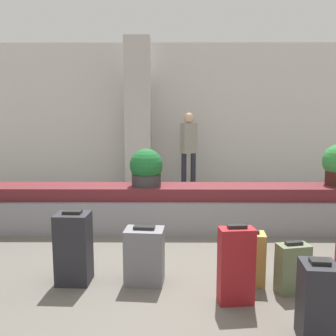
{
  "coord_description": "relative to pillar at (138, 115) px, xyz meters",
  "views": [
    {
      "loc": [
        0.03,
        -3.62,
        1.65
      ],
      "look_at": [
        0.0,
        1.57,
        0.88
      ],
      "focal_mm": 40.0,
      "sensor_mm": 36.0,
      "label": 1
    }
  ],
  "objects": [
    {
      "name": "suitcase_8",
      "position": [
        0.43,
        -4.55,
        -1.33
      ],
      "size": [
        0.39,
        0.3,
        0.57
      ],
      "rotation": [
        0.0,
        0.0,
        -0.08
      ],
      "color": "slate",
      "rests_on": "ground_plane"
    },
    {
      "name": "suitcase_5",
      "position": [
        1.75,
        -5.48,
        -1.3
      ],
      "size": [
        0.27,
        0.3,
        0.62
      ],
      "rotation": [
        0.0,
        0.0,
        -0.1
      ],
      "color": "#232328",
      "rests_on": "ground_plane"
    },
    {
      "name": "back_wall",
      "position": [
        0.65,
        0.64,
        0.0
      ],
      "size": [
        18.0,
        0.06,
        3.2
      ],
      "color": "silver",
      "rests_on": "ground_plane"
    },
    {
      "name": "traveler_0",
      "position": [
        1.07,
        -0.09,
        -0.6
      ],
      "size": [
        0.37,
        0.31,
        1.67
      ],
      "rotation": [
        0.0,
        0.0,
        -2.64
      ],
      "color": "#282833",
      "rests_on": "ground_plane"
    },
    {
      "name": "suitcase_6",
      "position": [
        -0.26,
        -4.55,
        -1.25
      ],
      "size": [
        0.33,
        0.29,
        0.72
      ],
      "rotation": [
        0.0,
        0.0,
        -0.04
      ],
      "color": "#232328",
      "rests_on": "ground_plane"
    },
    {
      "name": "ground_plane",
      "position": [
        0.65,
        -4.4,
        -1.6
      ],
      "size": [
        18.0,
        18.0,
        0.0
      ],
      "primitive_type": "plane",
      "color": "#59544C"
    },
    {
      "name": "suitcase_7",
      "position": [
        1.26,
        -4.94,
        -1.26
      ],
      "size": [
        0.32,
        0.19,
        0.71
      ],
      "rotation": [
        0.0,
        0.0,
        0.1
      ],
      "color": "maroon",
      "rests_on": "ground_plane"
    },
    {
      "name": "suitcase_1",
      "position": [
        1.81,
        -4.74,
        -1.37
      ],
      "size": [
        0.31,
        0.22,
        0.49
      ],
      "rotation": [
        0.0,
        0.0,
        0.2
      ],
      "color": "#5B6647",
      "rests_on": "ground_plane"
    },
    {
      "name": "carousel",
      "position": [
        0.65,
        -2.83,
        -1.3
      ],
      "size": [
        8.16,
        0.72,
        0.63
      ],
      "color": "gray",
      "rests_on": "ground_plane"
    },
    {
      "name": "potted_plant_0",
      "position": [
        0.35,
        -2.85,
        -0.72
      ],
      "size": [
        0.46,
        0.46,
        0.53
      ],
      "color": "#2D2D2D",
      "rests_on": "carousel"
    },
    {
      "name": "suitcase_4",
      "position": [
        1.46,
        -4.56,
        -1.34
      ],
      "size": [
        0.29,
        0.24,
        0.54
      ],
      "rotation": [
        0.0,
        0.0,
        -0.09
      ],
      "color": "#A3843D",
      "rests_on": "ground_plane"
    },
    {
      "name": "pillar",
      "position": [
        0.0,
        0.0,
        0.0
      ],
      "size": [
        0.54,
        0.54,
        3.2
      ],
      "color": "beige",
      "rests_on": "ground_plane"
    }
  ]
}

